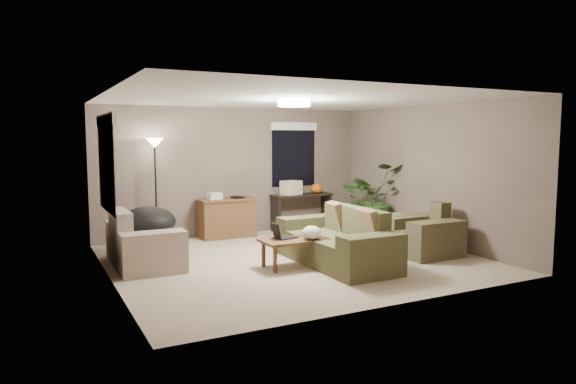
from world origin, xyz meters
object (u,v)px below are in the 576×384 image
coffee_table (295,243)px  desk (227,218)px  papasan_chair (148,227)px  floor_lamp (155,155)px  loveseat (142,245)px  cat_scratching_post (396,228)px  houseplant (370,206)px  armchair (423,237)px  main_sofa (338,244)px  console_table (302,209)px

coffee_table → desk: (-0.10, 2.61, 0.02)m
papasan_chair → floor_lamp: size_ratio=0.62×
loveseat → cat_scratching_post: 4.65m
loveseat → houseplant: houseplant is taller
armchair → houseplant: bearing=80.8°
papasan_chair → main_sofa: bearing=-37.3°
floor_lamp → papasan_chair: bearing=-111.7°
desk → papasan_chair: size_ratio=0.94×
loveseat → coffee_table: 2.30m
floor_lamp → cat_scratching_post: size_ratio=3.82×
armchair → desk: 3.70m
desk → houseplant: houseplant is taller
papasan_chair → desk: bearing=27.2°
main_sofa → cat_scratching_post: main_sofa is taller
desk → papasan_chair: (-1.68, -0.86, 0.09)m
papasan_chair → houseplant: size_ratio=0.82×
armchair → console_table: 3.00m
floor_lamp → cat_scratching_post: (4.10, -1.65, -1.38)m
main_sofa → desk: bearing=105.7°
loveseat → console_table: (3.57, 1.53, 0.14)m
main_sofa → desk: 2.84m
main_sofa → papasan_chair: size_ratio=1.87×
armchair → main_sofa: bearing=175.3°
console_table → houseplant: bearing=-46.0°
armchair → floor_lamp: (-3.70, 2.83, 1.30)m
desk → main_sofa: bearing=-74.3°
loveseat → console_table: loveseat is taller
desk → cat_scratching_post: size_ratio=2.20×
coffee_table → houseplant: houseplant is taller
main_sofa → papasan_chair: main_sofa is taller
armchair → console_table: bearing=103.1°
desk → loveseat: bearing=-142.2°
coffee_table → console_table: console_table is taller
houseplant → armchair: bearing=-99.2°
coffee_table → loveseat: bearing=150.5°
console_table → papasan_chair: size_ratio=1.11×
floor_lamp → houseplant: size_ratio=1.34×
console_table → cat_scratching_post: bearing=-58.4°
armchair → desk: bearing=129.3°
coffee_table → desk: 2.61m
loveseat → console_table: bearing=23.2°
armchair → desk: armchair is taller
papasan_chair → houseplant: bearing=-1.4°
coffee_table → main_sofa: bearing=-10.7°
cat_scratching_post → loveseat: bearing=177.3°
papasan_chair → cat_scratching_post: bearing=-10.6°
houseplant → main_sofa: bearing=-136.8°
loveseat → console_table: 3.89m
main_sofa → armchair: 1.58m
houseplant → papasan_chair: bearing=178.6°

